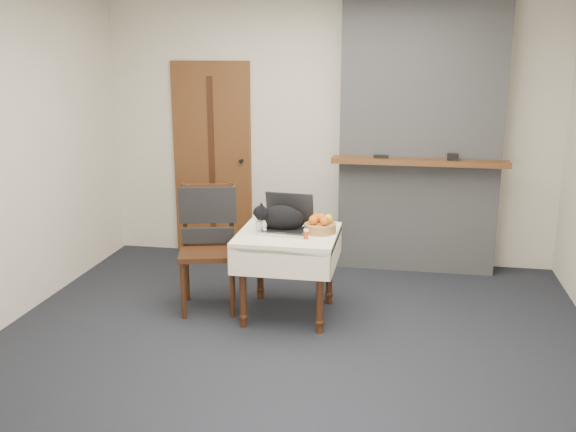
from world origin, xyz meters
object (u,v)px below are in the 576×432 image
door (212,159)px  cat (282,218)px  side_table (288,246)px  cream_jar (260,226)px  laptop (286,222)px  chair (208,229)px  pill_bottle (306,234)px  fruit_basket (320,225)px

door → cat: 1.83m
side_table → cream_jar: size_ratio=9.99×
laptop → cat: (-0.03, -0.02, 0.03)m
laptop → chair: chair is taller
door → pill_bottle: size_ratio=25.68×
laptop → fruit_basket: bearing=4.1°
chair → cream_jar: bearing=-26.5°
door → cream_jar: bearing=-60.8°
door → side_table: 1.92m
laptop → pill_bottle: 0.29m
cat → chair: chair is taller
door → side_table: size_ratio=2.56×
pill_bottle → cat: bearing=139.7°
laptop → fruit_basket: size_ratio=1.68×
laptop → cat: laptop is taller
laptop → chair: 0.69m
cat → chair: 0.67m
door → fruit_basket: (1.33, -1.48, -0.24)m
cream_jar → chair: 0.48m
chair → pill_bottle: bearing=-31.8°
cream_jar → pill_bottle: same height
pill_bottle → cream_jar: bearing=157.1°
side_table → fruit_basket: (0.25, 0.05, 0.17)m
cream_jar → fruit_basket: (0.48, 0.03, 0.02)m
cream_jar → pill_bottle: bearing=-22.9°
door → side_table: bearing=-54.8°
door → cat: size_ratio=3.95×
cat → cream_jar: size_ratio=6.49×
door → pill_bottle: door is taller
cream_jar → chair: (-0.47, 0.10, -0.08)m
fruit_basket → chair: size_ratio=0.24×
door → fruit_basket: size_ratio=7.95×
pill_bottle → laptop: bearing=132.5°
pill_bottle → fruit_basket: (0.08, 0.20, 0.02)m
laptop → cream_jar: bearing=-164.0°
pill_bottle → fruit_basket: bearing=68.3°
door → cream_jar: (0.85, -1.52, -0.26)m
fruit_basket → laptop: bearing=178.7°
cream_jar → fruit_basket: 0.49m
side_table → pill_bottle: pill_bottle is taller
side_table → pill_bottle: 0.28m
pill_bottle → door: bearing=126.6°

